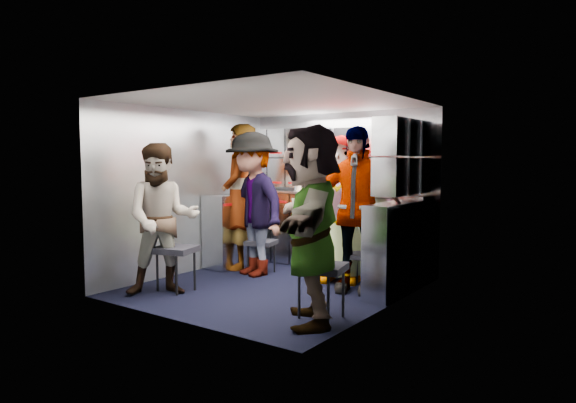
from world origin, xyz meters
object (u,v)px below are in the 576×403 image
Objects in this scene: attendant_arc_a at (162,219)px; attendant_arc_d at (356,209)px; jump_seat_center at (348,250)px; jump_seat_mid_right at (363,258)px; attendant_arc_b at (252,204)px; attendant_arc_e at (311,225)px; jump_seat_mid_left at (261,244)px; attendant_arc_c at (341,209)px; jump_seat_near_right at (321,270)px; attendant_standing at (239,197)px; jump_seat_near_left at (176,252)px.

attendant_arc_a is 2.10m from attendant_arc_d.
jump_seat_center is 0.85m from attendant_arc_d.
attendant_arc_b reaches higher than jump_seat_mid_right.
attendant_arc_e is (0.21, -1.40, 0.53)m from jump_seat_mid_right.
attendant_arc_b is at bearing 34.38° from attendant_arc_a.
attendant_arc_e reaches higher than jump_seat_mid_left.
jump_seat_center is 0.24× the size of attendant_arc_e.
attendant_arc_c is (1.26, 1.65, 0.06)m from attendant_arc_a.
jump_seat_mid_left is at bearing 144.27° from jump_seat_near_right.
attendant_standing reaches higher than attendant_arc_c.
jump_seat_near_left is 0.27× the size of attendant_standing.
attendant_arc_a is 0.90× the size of attendant_arc_d.
jump_seat_mid_right is 0.66m from attendant_arc_c.
jump_seat_mid_left is at bearing 172.03° from attendant_arc_c.
jump_seat_center is (1.08, 0.36, -0.02)m from jump_seat_mid_left.
attendant_arc_a is at bearing -97.15° from jump_seat_mid_left.
jump_seat_mid_right is at bearing -4.97° from attendant_arc_a.
attendant_arc_d is (1.64, 1.14, 0.47)m from jump_seat_near_left.
attendant_arc_b is 0.99× the size of attendant_arc_d.
jump_seat_center is at bearing 72.60° from attendant_arc_c.
attendant_arc_b is at bearing 170.31° from attendant_arc_d.
jump_seat_center is 0.23× the size of attendant_arc_b.
attendant_arc_a is 0.91× the size of attendant_arc_b.
attendant_arc_e reaches higher than jump_seat_center.
jump_seat_mid_left is 0.24× the size of attendant_arc_b.
attendant_arc_d is 1.03× the size of attendant_arc_e.
attendant_arc_b is (0.18, 1.29, 0.08)m from attendant_arc_a.
attendant_arc_e reaches higher than attendant_arc_c.
attendant_standing reaches higher than attendant_arc_d.
attendant_arc_e is at bearing -90.00° from jump_seat_near_right.
attendant_arc_c is at bearing 35.04° from attendant_arc_b.
jump_seat_near_right is 1.16m from attendant_arc_d.
attendant_arc_a is at bearing -81.53° from attendant_arc_b.
jump_seat_mid_left is 1.20m from attendant_arc_c.
jump_seat_near_left is at bearing -148.02° from attendant_arc_c.
attendant_standing reaches higher than jump_seat_mid_right.
jump_seat_mid_left is at bearing -161.57° from jump_seat_center.
attendant_arc_e is (0.21, -1.22, -0.03)m from attendant_arc_d.
jump_seat_near_left is at bearing -155.92° from attendant_arc_d.
attendant_arc_d is at bearing -90.00° from jump_seat_mid_right.
attendant_standing is (-0.40, 0.04, 0.60)m from jump_seat_mid_left.
attendant_arc_c reaches higher than jump_seat_mid_left.
jump_seat_mid_left reaches higher than jump_seat_center.
attendant_arc_a is (-1.26, -1.83, 0.47)m from jump_seat_center.
jump_seat_mid_right is 2.27m from attendant_arc_a.
jump_seat_mid_left is 0.24× the size of attendant_arc_d.
attendant_arc_e is at bearing -91.18° from attendant_arc_d.
attendant_arc_d is 1.24m from attendant_arc_e.
attendant_arc_d reaches higher than jump_seat_near_left.
attendant_arc_e is at bearing -81.62° from jump_seat_mid_right.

